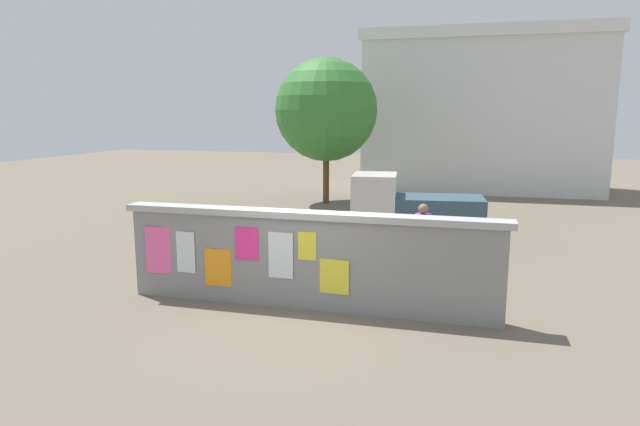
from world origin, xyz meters
TOP-DOWN VIEW (x-y plane):
  - ground at (0.00, 8.00)m, footprint 60.00×60.00m
  - poster_wall at (-0.01, -0.00)m, footprint 7.12×0.42m
  - auto_rickshaw_truck at (1.18, 6.10)m, footprint 3.73×1.86m
  - motorcycle at (-0.50, 1.55)m, footprint 1.89×0.59m
  - bicycle_near at (-2.19, 3.67)m, footprint 1.66×0.57m
  - person_walking at (1.84, 2.56)m, footprint 0.46×0.46m
  - tree_roadside at (-2.72, 11.76)m, footprint 3.96×3.96m
  - building_background at (3.10, 17.73)m, footprint 10.65×4.91m

SIDE VIEW (x-z plane):
  - ground at x=0.00m, z-range 0.00..0.00m
  - bicycle_near at x=-2.19m, z-range -0.11..0.84m
  - motorcycle at x=-0.50m, z-range 0.03..0.90m
  - auto_rickshaw_truck at x=1.18m, z-range -0.02..1.83m
  - poster_wall at x=-0.01m, z-range 0.02..1.83m
  - person_walking at x=1.84m, z-range 0.18..1.80m
  - building_background at x=3.10m, z-range 0.02..7.17m
  - tree_roadside at x=-2.72m, z-range 0.83..6.45m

